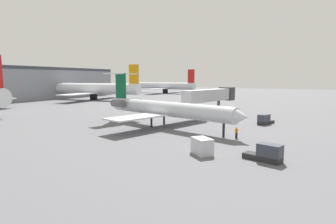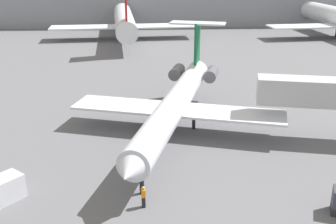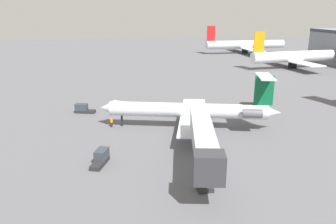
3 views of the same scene
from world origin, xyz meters
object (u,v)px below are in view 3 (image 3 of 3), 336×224
at_px(ground_crew_marshaller, 112,122).
at_px(regional_jet, 194,110).
at_px(jet_bridge, 204,142).
at_px(parked_airliner_west_mid, 293,57).
at_px(baggage_tug_trailing, 101,158).
at_px(baggage_tug_lead, 83,109).
at_px(cargo_container_uld, 117,106).
at_px(parked_airliner_west_end, 245,45).

bearing_deg(ground_crew_marshaller, regional_jet, 76.49).
xyz_separation_m(jet_bridge, parked_airliner_west_mid, (-73.60, 55.27, -0.54)).
bearing_deg(baggage_tug_trailing, ground_crew_marshaller, 173.19).
bearing_deg(parked_airliner_west_mid, baggage_tug_lead, -59.35).
bearing_deg(cargo_container_uld, baggage_tug_lead, -85.79).
xyz_separation_m(cargo_container_uld, parked_airliner_west_mid, (-41.90, 64.60, 3.29)).
bearing_deg(regional_jet, jet_bridge, -11.00).
distance_m(baggage_tug_trailing, cargo_container_uld, 25.38).
distance_m(baggage_tug_lead, parked_airliner_west_mid, 83.26).
bearing_deg(regional_jet, baggage_tug_lead, -123.81).
xyz_separation_m(regional_jet, baggage_tug_lead, (-13.25, -19.78, -2.57)).
bearing_deg(parked_airliner_west_end, cargo_container_uld, -37.00).
height_order(ground_crew_marshaller, parked_airliner_west_mid, parked_airliner_west_mid).
height_order(baggage_tug_lead, parked_airliner_west_end, parked_airliner_west_end).
bearing_deg(cargo_container_uld, parked_airliner_west_mid, 122.97).
distance_m(ground_crew_marshaller, baggage_tug_lead, 11.27).
height_order(regional_jet, baggage_tug_trailing, regional_jet).
height_order(ground_crew_marshaller, baggage_tug_lead, baggage_tug_lead).
bearing_deg(baggage_tug_trailing, jet_bridge, 62.51).
xyz_separation_m(ground_crew_marshaller, baggage_tug_trailing, (14.84, -1.77, -0.02)).
distance_m(baggage_tug_trailing, parked_airliner_west_mid, 95.44).
xyz_separation_m(jet_bridge, baggage_tug_lead, (-31.19, -16.30, -3.93)).
bearing_deg(ground_crew_marshaller, baggage_tug_trailing, -6.81).
relative_size(regional_jet, jet_bridge, 1.68).
height_order(regional_jet, parked_airliner_west_mid, parked_airliner_west_mid).
bearing_deg(parked_airliner_west_mid, parked_airliner_west_end, 178.70).
relative_size(ground_crew_marshaller, cargo_container_uld, 0.56).
height_order(jet_bridge, parked_airliner_west_mid, parked_airliner_west_mid).
distance_m(jet_bridge, ground_crew_marshaller, 24.24).
xyz_separation_m(baggage_tug_lead, baggage_tug_trailing, (24.66, 3.75, 0.00)).
relative_size(ground_crew_marshaller, parked_airliner_west_mid, 0.05).
height_order(jet_bridge, cargo_container_uld, jet_bridge).
relative_size(ground_crew_marshaller, parked_airliner_west_end, 0.04).
bearing_deg(parked_airliner_west_end, ground_crew_marshaller, -34.55).
height_order(jet_bridge, baggage_tug_lead, jet_bridge).
xyz_separation_m(baggage_tug_trailing, parked_airliner_west_mid, (-67.07, 67.82, 3.40)).
distance_m(cargo_container_uld, parked_airliner_west_mid, 77.07).
xyz_separation_m(ground_crew_marshaller, parked_airliner_west_mid, (-52.23, 66.04, 3.38)).
bearing_deg(parked_airliner_west_mid, regional_jet, -42.94).
distance_m(regional_jet, cargo_container_uld, 18.96).
height_order(ground_crew_marshaller, parked_airliner_west_end, parked_airliner_west_end).
xyz_separation_m(baggage_tug_trailing, parked_airliner_west_end, (-112.26, 68.84, 3.42)).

